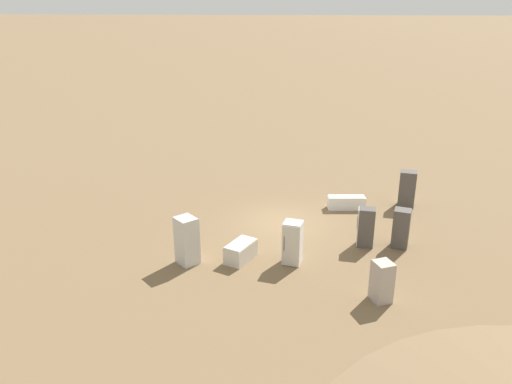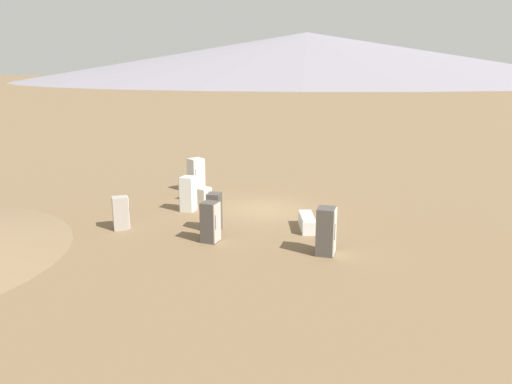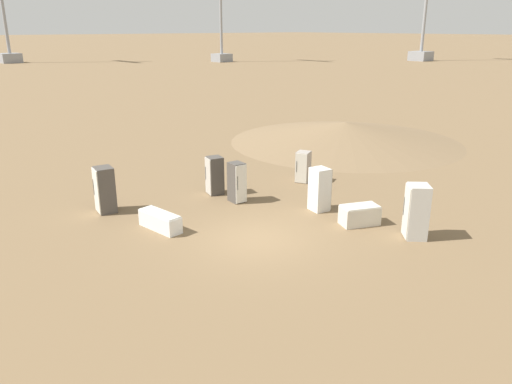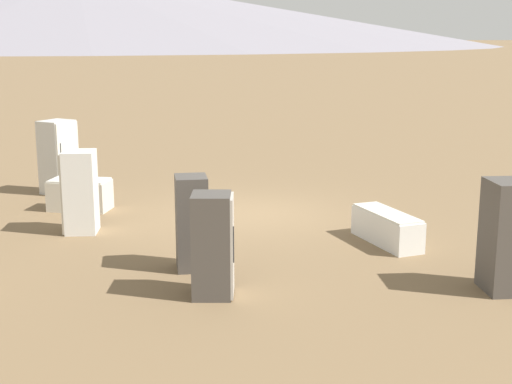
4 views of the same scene
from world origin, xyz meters
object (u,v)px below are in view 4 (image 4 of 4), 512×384
(discarded_fridge_2, at_px, (58,157))
(discarded_fridge_3, at_px, (192,223))
(discarded_fridge_1, at_px, (508,236))
(discarded_fridge_4, at_px, (213,245))
(discarded_fridge_5, at_px, (80,192))
(discarded_fridge_7, at_px, (80,195))
(discarded_fridge_0, at_px, (387,228))

(discarded_fridge_2, distance_m, discarded_fridge_3, 7.44)
(discarded_fridge_1, bearing_deg, discarded_fridge_2, -133.25)
(discarded_fridge_4, distance_m, discarded_fridge_5, 4.85)
(discarded_fridge_4, xyz_separation_m, discarded_fridge_7, (-6.47, -1.98, -0.47))
(discarded_fridge_0, distance_m, discarded_fridge_7, 7.41)
(discarded_fridge_0, relative_size, discarded_fridge_3, 1.13)
(discarded_fridge_1, xyz_separation_m, discarded_fridge_3, (-2.42, -4.77, -0.08))
(discarded_fridge_3, bearing_deg, discarded_fridge_4, -80.75)
(discarded_fridge_5, height_order, discarded_fridge_7, discarded_fridge_5)
(discarded_fridge_3, relative_size, discarded_fridge_7, 1.06)
(discarded_fridge_3, distance_m, discarded_fridge_7, 5.38)
(discarded_fridge_2, height_order, discarded_fridge_5, discarded_fridge_2)
(discarded_fridge_5, relative_size, discarded_fridge_7, 1.09)
(discarded_fridge_4, bearing_deg, discarded_fridge_0, 131.75)
(discarded_fridge_0, height_order, discarded_fridge_3, discarded_fridge_3)
(discarded_fridge_0, bearing_deg, discarded_fridge_7, -43.89)
(discarded_fridge_3, bearing_deg, discarded_fridge_0, 13.46)
(discarded_fridge_1, bearing_deg, discarded_fridge_0, -156.72)
(discarded_fridge_1, relative_size, discarded_fridge_3, 1.09)
(discarded_fridge_3, distance_m, discarded_fridge_5, 3.52)
(discarded_fridge_2, bearing_deg, discarded_fridge_4, 59.97)
(discarded_fridge_2, relative_size, discarded_fridge_4, 1.15)
(discarded_fridge_1, distance_m, discarded_fridge_4, 4.77)
(discarded_fridge_0, relative_size, discarded_fridge_1, 1.03)
(discarded_fridge_2, xyz_separation_m, discarded_fridge_7, (2.03, 0.49, -0.59))
(discarded_fridge_0, distance_m, discarded_fridge_2, 9.14)
(discarded_fridge_0, height_order, discarded_fridge_7, discarded_fridge_7)
(discarded_fridge_0, bearing_deg, discarded_fridge_2, -52.30)
(discarded_fridge_1, height_order, discarded_fridge_7, discarded_fridge_1)
(discarded_fridge_7, bearing_deg, discarded_fridge_5, 23.26)
(discarded_fridge_3, relative_size, discarded_fridge_5, 0.97)
(discarded_fridge_2, height_order, discarded_fridge_4, discarded_fridge_2)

